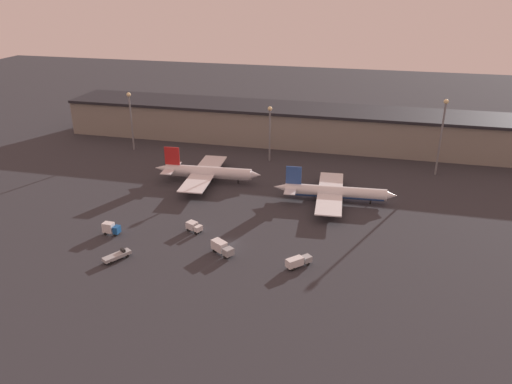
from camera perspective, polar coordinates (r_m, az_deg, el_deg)
ground at (r=142.32m, az=-2.98°, el=-5.80°), size 600.00×600.00×0.00m
terminal_building at (r=225.93m, az=3.97°, el=7.67°), size 205.78×25.44×16.26m
airplane_0 at (r=183.16m, az=-5.64°, el=2.25°), size 40.06×37.56×12.47m
airplane_1 at (r=168.14m, az=8.86°, el=-0.01°), size 41.05×36.26×11.53m
service_vehicle_0 at (r=151.65m, az=-16.26°, el=-4.00°), size 5.06×2.50×3.59m
service_vehicle_1 at (r=136.33m, az=-3.94°, el=-6.33°), size 7.29×6.01×3.37m
service_vehicle_2 at (r=138.67m, az=-15.58°, el=-7.02°), size 5.97×7.80×2.46m
service_vehicle_3 at (r=148.56m, az=-7.13°, el=-3.93°), size 5.33×4.16×2.82m
service_vehicle_4 at (r=130.70m, az=4.81°, el=-7.91°), size 6.60×6.73×2.87m
lamp_post_0 at (r=220.01m, az=-14.14°, el=8.66°), size 1.80×1.80×24.95m
lamp_post_1 at (r=200.00m, az=1.59°, el=7.52°), size 1.80×1.80×22.57m
lamp_post_2 at (r=196.35m, az=20.50°, el=6.81°), size 1.80×1.80×29.03m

